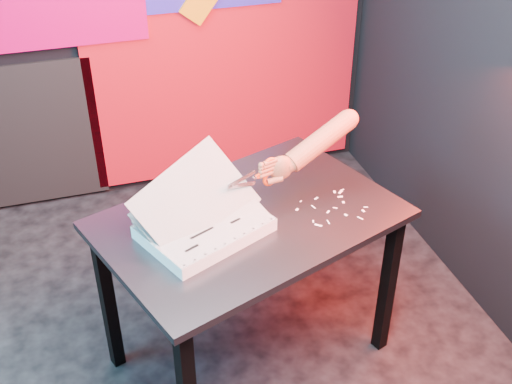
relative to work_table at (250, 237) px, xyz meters
name	(u,v)px	position (x,y,z in m)	size (l,w,h in m)	color
room	(140,80)	(-0.35, 0.01, 0.70)	(3.01, 3.01, 2.71)	black
backdrop	(118,39)	(-0.29, 1.47, 0.31)	(2.88, 0.05, 2.08)	red
work_table	(250,237)	(0.00, 0.00, 0.00)	(1.29, 1.07, 0.75)	black
printout_stack	(204,227)	(-0.19, -0.05, 0.13)	(0.53, 0.46, 0.32)	silver
scissors	(267,173)	(0.08, 0.05, 0.25)	(0.21, 0.07, 0.12)	#B0B0B0
hand_forearm	(314,145)	(0.30, 0.11, 0.30)	(0.44, 0.18, 0.20)	#AB5640
paper_clippings	(333,207)	(0.33, -0.03, 0.10)	(0.28, 0.22, 0.00)	white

